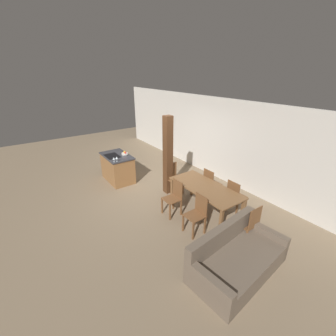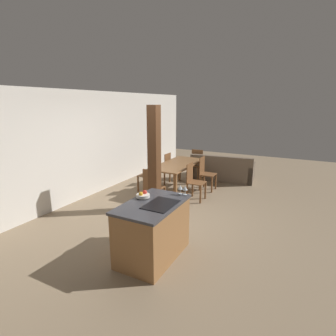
# 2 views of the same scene
# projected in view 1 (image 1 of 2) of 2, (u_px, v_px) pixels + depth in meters

# --- Properties ---
(ground_plane) EXTENTS (16.00, 16.00, 0.00)m
(ground_plane) POSITION_uv_depth(u_px,v_px,m) (152.00, 191.00, 7.05)
(ground_plane) COLOR #847056
(wall_back) EXTENTS (11.20, 0.08, 2.70)m
(wall_back) POSITION_uv_depth(u_px,v_px,m) (211.00, 137.00, 7.80)
(wall_back) COLOR silver
(wall_back) RESTS_ON ground_plane
(kitchen_island) EXTENTS (1.24, 0.77, 0.92)m
(kitchen_island) POSITION_uv_depth(u_px,v_px,m) (118.00, 168.00, 7.58)
(kitchen_island) COLOR olive
(kitchen_island) RESTS_ON ground_plane
(fruit_bowl) EXTENTS (0.22, 0.22, 0.11)m
(fruit_bowl) POSITION_uv_depth(u_px,v_px,m) (125.00, 153.00, 7.42)
(fruit_bowl) COLOR silver
(fruit_bowl) RESTS_ON kitchen_island
(wine_glass_near) EXTENTS (0.08, 0.08, 0.15)m
(wine_glass_near) POSITION_uv_depth(u_px,v_px,m) (114.00, 159.00, 6.78)
(wine_glass_near) COLOR silver
(wine_glass_near) RESTS_ON kitchen_island
(wine_glass_middle) EXTENTS (0.08, 0.08, 0.15)m
(wine_glass_middle) POSITION_uv_depth(u_px,v_px,m) (117.00, 158.00, 6.83)
(wine_glass_middle) COLOR silver
(wine_glass_middle) RESTS_ON kitchen_island
(dining_table) EXTENTS (1.96, 0.87, 0.78)m
(dining_table) POSITION_uv_depth(u_px,v_px,m) (205.00, 190.00, 5.71)
(dining_table) COLOR brown
(dining_table) RESTS_ON ground_plane
(dining_chair_near_left) EXTENTS (0.40, 0.40, 0.93)m
(dining_chair_near_left) POSITION_uv_depth(u_px,v_px,m) (174.00, 197.00, 5.77)
(dining_chair_near_left) COLOR brown
(dining_chair_near_left) RESTS_ON ground_plane
(dining_chair_near_right) EXTENTS (0.40, 0.40, 0.93)m
(dining_chair_near_right) POSITION_uv_depth(u_px,v_px,m) (197.00, 213.00, 5.11)
(dining_chair_near_right) COLOR brown
(dining_chair_near_right) RESTS_ON ground_plane
(dining_chair_far_left) EXTENTS (0.40, 0.40, 0.93)m
(dining_chair_far_left) POSITION_uv_depth(u_px,v_px,m) (211.00, 183.00, 6.46)
(dining_chair_far_left) COLOR brown
(dining_chair_far_left) RESTS_ON ground_plane
(dining_chair_far_right) EXTENTS (0.40, 0.40, 0.93)m
(dining_chair_far_right) POSITION_uv_depth(u_px,v_px,m) (235.00, 196.00, 5.80)
(dining_chair_far_right) COLOR brown
(dining_chair_far_right) RESTS_ON ground_plane
(dining_chair_head_end) EXTENTS (0.40, 0.40, 0.93)m
(dining_chair_head_end) POSITION_uv_depth(u_px,v_px,m) (174.00, 178.00, 6.80)
(dining_chair_head_end) COLOR brown
(dining_chair_head_end) RESTS_ON ground_plane
(dining_chair_foot_end) EXTENTS (0.40, 0.40, 0.93)m
(dining_chair_foot_end) POSITION_uv_depth(u_px,v_px,m) (249.00, 223.00, 4.77)
(dining_chair_foot_end) COLOR brown
(dining_chair_foot_end) RESTS_ON ground_plane
(couch) EXTENTS (1.14, 2.00, 0.81)m
(couch) POSITION_uv_depth(u_px,v_px,m) (237.00, 259.00, 4.18)
(couch) COLOR brown
(couch) RESTS_ON ground_plane
(timber_post) EXTENTS (0.22, 0.22, 2.36)m
(timber_post) POSITION_uv_depth(u_px,v_px,m) (168.00, 156.00, 6.55)
(timber_post) COLOR #4C2D19
(timber_post) RESTS_ON ground_plane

